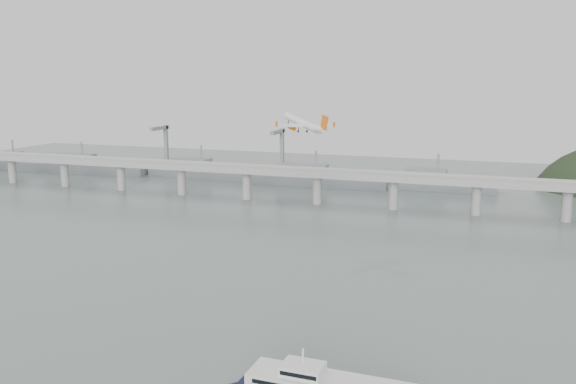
% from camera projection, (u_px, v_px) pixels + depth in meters
% --- Properties ---
extents(ground, '(900.00, 900.00, 0.00)m').
position_uv_depth(ground, '(235.00, 326.00, 205.40)').
color(ground, slate).
rests_on(ground, ground).
extents(bridge, '(800.00, 22.00, 23.90)m').
position_uv_depth(bridge, '(361.00, 180.00, 388.13)').
color(bridge, gray).
rests_on(bridge, ground).
extents(distant_fleet, '(453.00, 60.90, 40.00)m').
position_uv_depth(distant_fleet, '(193.00, 171.00, 500.18)').
color(distant_fleet, slate).
rests_on(distant_fleet, ground).
extents(airliner, '(32.75, 30.79, 10.39)m').
position_uv_depth(airliner, '(304.00, 124.00, 294.66)').
color(airliner, white).
rests_on(airliner, ground).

